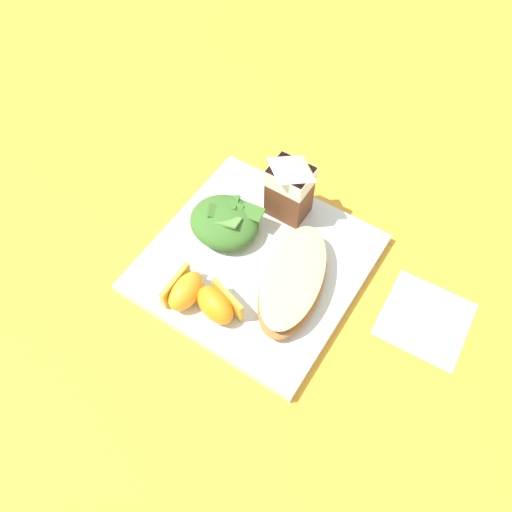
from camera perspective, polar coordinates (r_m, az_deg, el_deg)
ground at (r=0.73m, az=0.00°, el=-1.09°), size 3.00×3.00×0.00m
white_plate at (r=0.72m, az=0.00°, el=-0.76°), size 0.28×0.28×0.02m
cheesy_pizza_bread at (r=0.68m, az=4.12°, el=-2.73°), size 0.12×0.18×0.04m
green_salad_pile at (r=0.73m, az=-3.46°, el=3.80°), size 0.10×0.09×0.04m
milk_carton at (r=0.72m, az=3.77°, el=7.85°), size 0.06×0.04×0.11m
orange_wedge_front at (r=0.67m, az=-7.84°, el=-3.77°), size 0.04×0.06×0.04m
orange_wedge_middle at (r=0.66m, az=-4.10°, el=-5.49°), size 0.07×0.05×0.04m
paper_napkin at (r=0.72m, az=18.17°, el=-6.60°), size 0.12×0.12×0.00m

